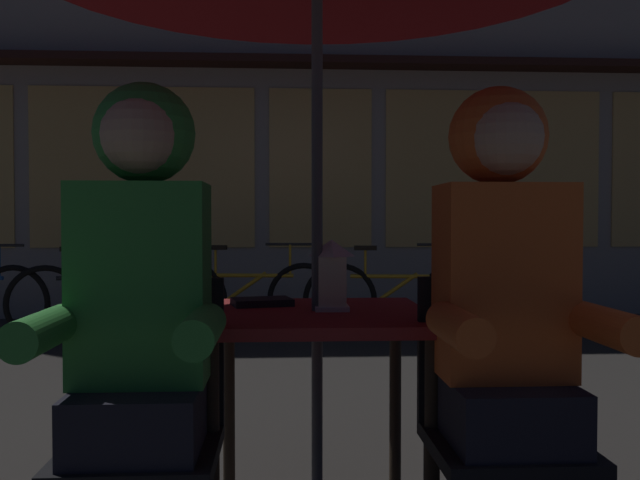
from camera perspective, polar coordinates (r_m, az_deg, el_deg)
cafe_table at (r=2.22m, az=-0.25°, el=-8.57°), size 0.72×0.72×0.74m
lantern at (r=2.21m, az=0.98°, el=-2.80°), size 0.11×0.11×0.23m
chair_left at (r=1.93m, az=-14.50°, el=-14.74°), size 0.40×0.40×0.87m
chair_right at (r=1.99m, az=14.76°, el=-14.27°), size 0.40×0.40×0.87m
person_left_hooded at (r=1.81m, az=-14.93°, el=-4.31°), size 0.45×0.56×1.40m
person_right_hooded at (r=1.87m, az=15.38°, el=-4.13°), size 0.45×0.56×1.40m
shopfront_building at (r=7.87m, az=-0.08°, el=16.75°), size 10.00×0.93×6.20m
bicycle_second at (r=6.16m, az=-17.46°, el=-4.85°), size 1.66×0.38×0.84m
bicycle_third at (r=6.12m, az=-6.19°, el=-4.82°), size 1.68×0.24×0.84m
bicycle_fourth at (r=6.02m, az=6.52°, el=-4.93°), size 1.68×0.23×0.84m
book at (r=2.36m, az=-4.92°, el=-5.20°), size 0.23×0.18×0.02m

